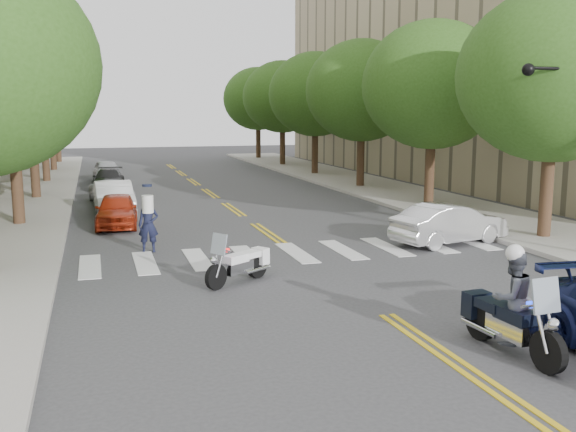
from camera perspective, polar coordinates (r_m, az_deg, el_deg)
name	(u,v)px	position (r m, az deg, el deg)	size (l,w,h in m)	color
ground	(386,315)	(14.29, 8.75, -8.70)	(140.00, 140.00, 0.00)	#38383A
sidewalk_left	(22,199)	(34.68, -22.60, 1.41)	(5.00, 60.00, 0.15)	#9E9991
sidewalk_right	(371,186)	(37.80, 7.40, 2.64)	(5.00, 60.00, 0.15)	#9E9991
building_right	(570,15)	(50.26, 23.80, 16.07)	(26.00, 44.00, 22.00)	tan
tree_l_1	(10,80)	(26.41, -23.50, 11.06)	(6.40, 6.40, 8.45)	#382316
tree_l_2	(29,87)	(34.37, -22.00, 10.56)	(6.40, 6.40, 8.45)	#382316
tree_l_3	(42,92)	(42.34, -21.06, 10.24)	(6.40, 6.40, 8.45)	#382316
tree_l_4	(50,95)	(50.32, -20.42, 10.02)	(6.40, 6.40, 8.45)	#382316
tree_l_5	(56,98)	(58.31, -19.96, 9.87)	(6.40, 6.40, 8.45)	#382316
tree_r_0	(554,76)	(23.48, 22.56, 11.43)	(6.40, 6.40, 8.45)	#382316
tree_r_1	(433,85)	(30.11, 12.73, 11.27)	(6.40, 6.40, 8.45)	#382316
tree_r_2	(362,91)	(37.29, 6.57, 11.00)	(6.40, 6.40, 8.45)	#382316
tree_r_3	(315,94)	(44.75, 2.44, 10.75)	(6.40, 6.40, 8.45)	#382316
tree_r_4	(282,97)	(52.36, -0.50, 10.54)	(6.40, 6.40, 8.45)	#382316
tree_r_5	(258,99)	(60.08, -2.69, 10.37)	(6.40, 6.40, 8.45)	#382316
motorcycle_police	(510,305)	(12.42, 19.11, -7.49)	(0.89, 2.52, 2.05)	black
motorcycle_parked	(242,264)	(16.70, -4.09, -4.24)	(1.92, 1.42, 1.40)	black
officer_standing	(148,225)	(20.61, -12.30, -0.77)	(0.63, 0.41, 1.73)	#161931
convertible	(449,224)	(22.10, 14.16, -0.66)	(1.44, 4.13, 1.36)	silver
parked_car_a	(117,210)	(25.51, -14.99, 0.52)	(1.51, 3.76, 1.28)	#AD2C12
parked_car_b	(114,198)	(28.47, -15.21, 1.53)	(1.51, 4.33, 1.43)	silver
parked_car_c	(112,192)	(31.97, -15.40, 2.06)	(1.85, 4.02, 1.12)	#B5B6BD
parked_car_d	(109,179)	(37.95, -15.66, 3.17)	(1.63, 4.01, 1.16)	black
parked_car_e	(107,171)	(41.96, -15.80, 3.86)	(1.62, 4.03, 1.37)	#AEAEB3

